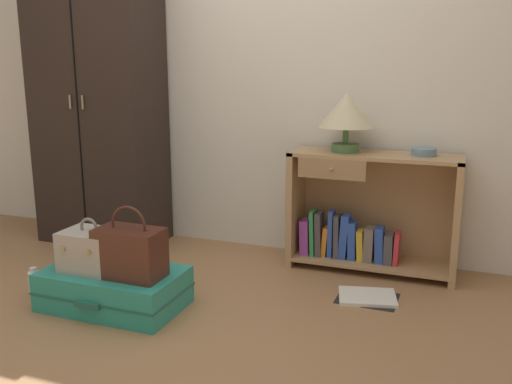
{
  "coord_description": "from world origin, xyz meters",
  "views": [
    {
      "loc": [
        1.32,
        -2.1,
        1.27
      ],
      "look_at": [
        0.23,
        0.79,
        0.55
      ],
      "focal_mm": 39.32,
      "sensor_mm": 36.0,
      "label": 1
    }
  ],
  "objects_px": {
    "train_case": "(90,250)",
    "table_lamp": "(346,112)",
    "wardrobe": "(98,100)",
    "bowl": "(424,152)",
    "bottle": "(35,283)",
    "open_book_on_floor": "(367,297)",
    "handbag": "(130,252)",
    "bookshelf": "(366,215)",
    "suitcase_large": "(114,288)"
  },
  "relations": [
    {
      "from": "train_case",
      "to": "table_lamp",
      "type": "bearing_deg",
      "value": 43.95
    },
    {
      "from": "wardrobe",
      "to": "train_case",
      "type": "distance_m",
      "value": 1.38
    },
    {
      "from": "bowl",
      "to": "bottle",
      "type": "height_order",
      "value": "bowl"
    },
    {
      "from": "bottle",
      "to": "open_book_on_floor",
      "type": "bearing_deg",
      "value": 19.43
    },
    {
      "from": "wardrobe",
      "to": "table_lamp",
      "type": "bearing_deg",
      "value": 1.89
    },
    {
      "from": "handbag",
      "to": "open_book_on_floor",
      "type": "bearing_deg",
      "value": 29.22
    },
    {
      "from": "handbag",
      "to": "train_case",
      "type": "bearing_deg",
      "value": 176.81
    },
    {
      "from": "bookshelf",
      "to": "train_case",
      "type": "xyz_separation_m",
      "value": [
        -1.25,
        -1.07,
        -0.03
      ]
    },
    {
      "from": "table_lamp",
      "to": "bowl",
      "type": "height_order",
      "value": "table_lamp"
    },
    {
      "from": "wardrobe",
      "to": "bookshelf",
      "type": "distance_m",
      "value": 2.0
    },
    {
      "from": "train_case",
      "to": "handbag",
      "type": "height_order",
      "value": "handbag"
    },
    {
      "from": "wardrobe",
      "to": "bottle",
      "type": "xyz_separation_m",
      "value": [
        0.25,
        -1.02,
        -0.94
      ]
    },
    {
      "from": "suitcase_large",
      "to": "bottle",
      "type": "distance_m",
      "value": 0.5
    },
    {
      "from": "bookshelf",
      "to": "open_book_on_floor",
      "type": "xyz_separation_m",
      "value": [
        0.1,
        -0.47,
        -0.33
      ]
    },
    {
      "from": "table_lamp",
      "to": "suitcase_large",
      "type": "distance_m",
      "value": 1.68
    },
    {
      "from": "wardrobe",
      "to": "suitcase_large",
      "type": "bearing_deg",
      "value": -52.76
    },
    {
      "from": "table_lamp",
      "to": "train_case",
      "type": "distance_m",
      "value": 1.67
    },
    {
      "from": "table_lamp",
      "to": "bowl",
      "type": "bearing_deg",
      "value": 3.13
    },
    {
      "from": "suitcase_large",
      "to": "train_case",
      "type": "distance_m",
      "value": 0.24
    },
    {
      "from": "table_lamp",
      "to": "open_book_on_floor",
      "type": "distance_m",
      "value": 1.1
    },
    {
      "from": "bowl",
      "to": "bottle",
      "type": "distance_m",
      "value": 2.34
    },
    {
      "from": "bookshelf",
      "to": "table_lamp",
      "type": "xyz_separation_m",
      "value": [
        -0.14,
        -0.01,
        0.63
      ]
    },
    {
      "from": "bookshelf",
      "to": "bowl",
      "type": "relative_size",
      "value": 6.99
    },
    {
      "from": "bottle",
      "to": "open_book_on_floor",
      "type": "xyz_separation_m",
      "value": [
        1.73,
        0.61,
        -0.07
      ]
    },
    {
      "from": "bottle",
      "to": "bookshelf",
      "type": "bearing_deg",
      "value": 33.58
    },
    {
      "from": "wardrobe",
      "to": "bookshelf",
      "type": "relative_size",
      "value": 1.99
    },
    {
      "from": "bowl",
      "to": "bookshelf",
      "type": "bearing_deg",
      "value": -176.9
    },
    {
      "from": "open_book_on_floor",
      "to": "table_lamp",
      "type": "bearing_deg",
      "value": 118.12
    },
    {
      "from": "wardrobe",
      "to": "train_case",
      "type": "relative_size",
      "value": 7.17
    },
    {
      "from": "open_book_on_floor",
      "to": "bowl",
      "type": "bearing_deg",
      "value": 66.49
    },
    {
      "from": "bookshelf",
      "to": "bottle",
      "type": "height_order",
      "value": "bookshelf"
    },
    {
      "from": "table_lamp",
      "to": "train_case",
      "type": "xyz_separation_m",
      "value": [
        -1.1,
        -1.06,
        -0.66
      ]
    },
    {
      "from": "wardrobe",
      "to": "train_case",
      "type": "xyz_separation_m",
      "value": [
        0.63,
        -1.01,
        -0.7
      ]
    },
    {
      "from": "bowl",
      "to": "train_case",
      "type": "relative_size",
      "value": 0.52
    },
    {
      "from": "table_lamp",
      "to": "bottle",
      "type": "distance_m",
      "value": 2.04
    },
    {
      "from": "train_case",
      "to": "bookshelf",
      "type": "bearing_deg",
      "value": 40.65
    },
    {
      "from": "train_case",
      "to": "open_book_on_floor",
      "type": "bearing_deg",
      "value": 23.97
    },
    {
      "from": "bookshelf",
      "to": "handbag",
      "type": "xyz_separation_m",
      "value": [
        -1.0,
        -1.09,
        -0.01
      ]
    },
    {
      "from": "table_lamp",
      "to": "suitcase_large",
      "type": "xyz_separation_m",
      "value": [
        -0.99,
        -1.04,
        -0.87
      ]
    },
    {
      "from": "bottle",
      "to": "open_book_on_floor",
      "type": "height_order",
      "value": "bottle"
    },
    {
      "from": "table_lamp",
      "to": "bowl",
      "type": "relative_size",
      "value": 2.45
    },
    {
      "from": "train_case",
      "to": "bottle",
      "type": "relative_size",
      "value": 1.72
    },
    {
      "from": "train_case",
      "to": "bottle",
      "type": "bearing_deg",
      "value": -178.43
    },
    {
      "from": "bookshelf",
      "to": "bottle",
      "type": "distance_m",
      "value": 1.98
    },
    {
      "from": "suitcase_large",
      "to": "open_book_on_floor",
      "type": "bearing_deg",
      "value": 24.83
    },
    {
      "from": "table_lamp",
      "to": "wardrobe",
      "type": "bearing_deg",
      "value": -178.11
    },
    {
      "from": "wardrobe",
      "to": "handbag",
      "type": "xyz_separation_m",
      "value": [
        0.88,
        -1.02,
        -0.68
      ]
    },
    {
      "from": "bowl",
      "to": "suitcase_large",
      "type": "relative_size",
      "value": 0.2
    },
    {
      "from": "bookshelf",
      "to": "handbag",
      "type": "distance_m",
      "value": 1.48
    },
    {
      "from": "train_case",
      "to": "open_book_on_floor",
      "type": "distance_m",
      "value": 1.51
    }
  ]
}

